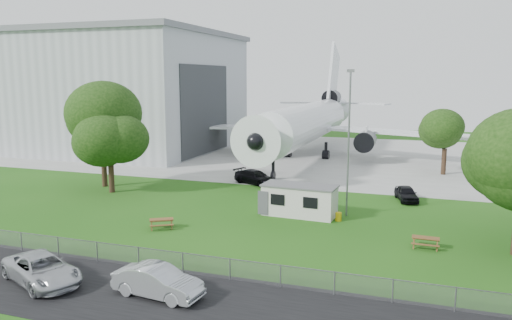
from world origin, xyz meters
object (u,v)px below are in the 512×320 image
(site_cabin, at_px, (300,200))
(picnic_west, at_px, (162,228))
(picnic_east, at_px, (425,248))
(hangar, at_px, (98,90))
(airliner, at_px, (309,121))
(car_centre_sedan, at_px, (158,282))

(site_cabin, bearing_deg, picnic_west, -142.25)
(picnic_west, xyz_separation_m, picnic_east, (19.22, 1.90, 0.00))
(site_cabin, relative_size, picnic_east, 3.79)
(hangar, distance_m, airliner, 36.21)
(hangar, xyz_separation_m, car_centre_sedan, (39.17, -48.73, -8.59))
(hangar, bearing_deg, picnic_east, -34.51)
(hangar, height_order, site_cabin, hangar)
(picnic_east, distance_m, car_centre_sedan, 18.39)
(airliner, bearing_deg, hangar, 179.78)
(hangar, xyz_separation_m, picnic_west, (33.29, -38.00, -9.41))
(site_cabin, bearing_deg, picnic_east, -27.10)
(picnic_east, bearing_deg, airliner, 116.06)
(airliner, xyz_separation_m, picnic_east, (16.54, -35.96, -5.27))
(hangar, distance_m, picnic_west, 51.38)
(hangar, xyz_separation_m, airliner, (35.97, -0.14, -4.14))
(hangar, height_order, picnic_west, hangar)
(hangar, bearing_deg, site_cabin, -36.10)
(hangar, relative_size, car_centre_sedan, 8.64)
(hangar, relative_size, picnic_east, 23.89)
(hangar, relative_size, airliner, 0.90)
(hangar, height_order, airliner, hangar)
(hangar, bearing_deg, airliner, -0.22)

